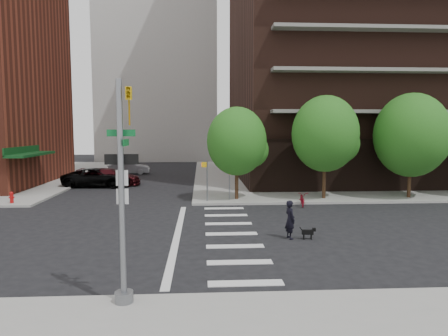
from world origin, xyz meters
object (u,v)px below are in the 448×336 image
object	(u,v)px
dog_walker	(290,220)
parked_car_silver	(129,167)
parked_car_maroon	(110,177)
scooter	(302,199)
parked_car_black	(98,178)
fire_hydrant	(12,197)
traffic_signal	(123,210)

from	to	relation	value
dog_walker	parked_car_silver	bearing A→B (deg)	8.83
parked_car_maroon	scooter	size ratio (longest dim) A/B	3.01
parked_car_silver	parked_car_black	bearing A→B (deg)	170.39
fire_hydrant	parked_car_maroon	xyz separation A→B (m)	(4.24, 8.69, 0.20)
fire_hydrant	parked_car_black	xyz separation A→B (m)	(3.37, 8.09, 0.24)
traffic_signal	parked_car_silver	xyz separation A→B (m)	(-5.74, 32.88, -1.97)
fire_hydrant	traffic_signal	bearing A→B (deg)	-56.74
parked_car_maroon	dog_walker	size ratio (longest dim) A/B	3.03
traffic_signal	fire_hydrant	size ratio (longest dim) A/B	8.20
parked_car_maroon	dog_walker	xyz separation A→B (m)	(11.79, -17.43, 0.10)
traffic_signal	fire_hydrant	bearing A→B (deg)	123.26
fire_hydrant	parked_car_maroon	distance (m)	9.67
parked_car_black	scooter	size ratio (longest dim) A/B	3.28
parked_car_silver	scooter	size ratio (longest dim) A/B	2.55
parked_car_maroon	dog_walker	bearing A→B (deg)	-147.83
parked_car_maroon	fire_hydrant	bearing A→B (deg)	152.08
fire_hydrant	scooter	size ratio (longest dim) A/B	0.42
parked_car_maroon	parked_car_silver	distance (m)	8.89
dog_walker	parked_car_maroon	bearing A→B (deg)	18.87
parked_car_silver	dog_walker	bearing A→B (deg)	-160.00
traffic_signal	parked_car_black	world-z (taller)	traffic_signal
fire_hydrant	parked_car_maroon	size ratio (longest dim) A/B	0.14
fire_hydrant	parked_car_maroon	world-z (taller)	parked_car_maroon
parked_car_maroon	parked_car_black	bearing A→B (deg)	122.61
parked_car_black	dog_walker	xyz separation A→B (m)	(12.67, -16.83, 0.07)
parked_car_maroon	traffic_signal	bearing A→B (deg)	-168.34
parked_car_black	parked_car_silver	bearing A→B (deg)	-2.82
fire_hydrant	scooter	xyz separation A→B (m)	(18.49, -1.30, -0.10)
scooter	parked_car_silver	bearing A→B (deg)	135.72
scooter	dog_walker	bearing A→B (deg)	-99.51
traffic_signal	parked_car_maroon	world-z (taller)	traffic_signal
parked_car_maroon	scooter	bearing A→B (deg)	-126.94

